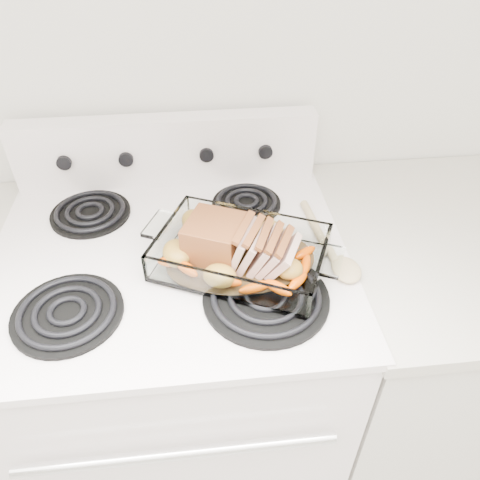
{
  "coord_description": "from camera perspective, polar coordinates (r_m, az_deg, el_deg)",
  "views": [
    {
      "loc": [
        0.07,
        0.87,
        1.62
      ],
      "look_at": [
        0.15,
        1.61,
        0.99
      ],
      "focal_mm": 35.0,
      "sensor_mm": 36.0,
      "label": 1
    }
  ],
  "objects": [
    {
      "name": "pork_roast",
      "position": [
        0.95,
        -1.19,
        -0.74
      ],
      "size": [
        0.23,
        0.11,
        0.09
      ],
      "rotation": [
        0.0,
        0.0,
        0.26
      ],
      "color": "brown",
      "rests_on": "baking_dish"
    },
    {
      "name": "counter_right",
      "position": [
        1.51,
        20.08,
        -13.04
      ],
      "size": [
        0.58,
        0.68,
        0.93
      ],
      "color": "silver",
      "rests_on": "ground"
    },
    {
      "name": "roast_vegetables",
      "position": [
        1.0,
        -0.37,
        -0.11
      ],
      "size": [
        0.39,
        0.21,
        0.05
      ],
      "rotation": [
        0.0,
        0.0,
        -0.26
      ],
      "color": "#E15400",
      "rests_on": "baking_dish"
    },
    {
      "name": "baking_dish",
      "position": [
        0.98,
        0.13,
        -2.1
      ],
      "size": [
        0.34,
        0.22,
        0.07
      ],
      "rotation": [
        0.0,
        0.0,
        -0.42
      ],
      "color": "white",
      "rests_on": "electric_range"
    },
    {
      "name": "wooden_spoon",
      "position": [
        1.03,
        11.33,
        -1.47
      ],
      "size": [
        0.08,
        0.28,
        0.02
      ],
      "rotation": [
        0.0,
        0.0,
        0.09
      ],
      "color": "tan",
      "rests_on": "electric_range"
    },
    {
      "name": "electric_range",
      "position": [
        1.38,
        -6.73,
        -15.77
      ],
      "size": [
        0.78,
        0.7,
        1.12
      ],
      "color": "white",
      "rests_on": "ground"
    }
  ]
}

